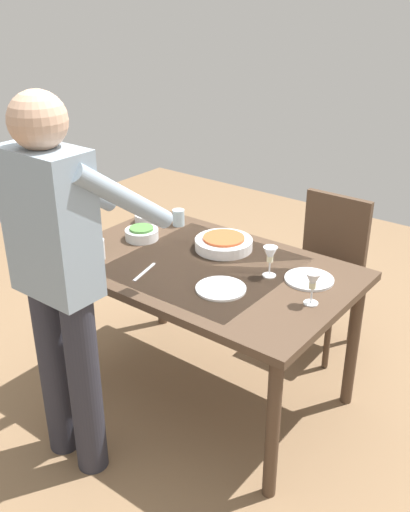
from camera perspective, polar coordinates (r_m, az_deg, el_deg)
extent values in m
plane|color=#846647|center=(3.25, 0.00, -13.13)|extent=(6.00, 6.00, 0.00)
cube|color=#4C3828|center=(2.84, 0.00, -1.27)|extent=(1.44, 0.92, 0.04)
cube|color=#B2B7C1|center=(2.83, 0.00, -0.95)|extent=(0.79, 0.78, 0.00)
cylinder|color=#4C3828|center=(3.05, 14.43, -8.42)|extent=(0.06, 0.06, 0.73)
cylinder|color=#4C3828|center=(3.65, -4.38, -1.67)|extent=(0.06, 0.06, 0.73)
cylinder|color=#4C3828|center=(2.49, 6.71, -16.63)|extent=(0.06, 0.06, 0.73)
cylinder|color=#4C3828|center=(3.20, -13.71, -6.67)|extent=(0.06, 0.06, 0.73)
cube|color=#352114|center=(3.44, 11.14, -2.31)|extent=(0.40, 0.40, 0.04)
cube|color=#4C3828|center=(3.48, 12.84, 2.37)|extent=(0.40, 0.04, 0.45)
cylinder|color=#4C3828|center=(3.63, 14.47, -5.20)|extent=(0.04, 0.04, 0.43)
cylinder|color=#4C3828|center=(3.74, 9.75, -3.66)|extent=(0.04, 0.04, 0.43)
cylinder|color=#4C3828|center=(3.36, 12.07, -7.61)|extent=(0.04, 0.04, 0.43)
cylinder|color=#4C3828|center=(3.48, 7.06, -5.85)|extent=(0.04, 0.04, 0.43)
cylinder|color=#2D2D38|center=(2.74, -14.61, -10.88)|extent=(0.14, 0.14, 0.88)
cylinder|color=#2D2D38|center=(2.61, -11.78, -12.61)|extent=(0.14, 0.14, 0.88)
cube|color=#8C9EAD|center=(2.31, -15.04, 3.11)|extent=(0.36, 0.20, 0.60)
sphere|color=tan|center=(2.20, -16.23, 12.77)|extent=(0.22, 0.22, 0.22)
cylinder|color=#8C9EAD|center=(2.55, -13.47, 7.16)|extent=(0.08, 0.52, 0.40)
cylinder|color=#8C9EAD|center=(2.31, -7.97, 5.67)|extent=(0.08, 0.52, 0.40)
cylinder|color=black|center=(3.01, -10.98, 2.33)|extent=(0.07, 0.07, 0.20)
cylinder|color=black|center=(2.96, -11.21, 4.82)|extent=(0.03, 0.03, 0.08)
cylinder|color=black|center=(2.94, -11.28, 5.70)|extent=(0.03, 0.03, 0.02)
cylinder|color=white|center=(2.54, 10.43, -4.61)|extent=(0.06, 0.06, 0.01)
cylinder|color=white|center=(2.52, 10.49, -3.86)|extent=(0.01, 0.01, 0.07)
cone|color=white|center=(2.49, 10.63, -2.40)|extent=(0.07, 0.07, 0.07)
cylinder|color=beige|center=(2.50, 10.58, -2.86)|extent=(0.03, 0.03, 0.03)
cylinder|color=white|center=(2.74, 6.36, -1.93)|extent=(0.06, 0.06, 0.01)
cylinder|color=white|center=(2.73, 6.40, -1.22)|extent=(0.01, 0.01, 0.07)
cone|color=white|center=(2.69, 6.47, 0.16)|extent=(0.07, 0.07, 0.07)
cylinder|color=beige|center=(2.70, 6.45, -0.27)|extent=(0.03, 0.03, 0.03)
cylinder|color=silver|center=(3.29, -2.64, 3.82)|extent=(0.07, 0.07, 0.09)
cylinder|color=silver|center=(2.93, -10.61, 0.67)|extent=(0.07, 0.07, 0.10)
cylinder|color=silver|center=(3.00, 1.86, 1.20)|extent=(0.30, 0.30, 0.05)
cylinder|color=#C6562D|center=(2.99, 1.87, 1.60)|extent=(0.22, 0.22, 0.03)
cylinder|color=silver|center=(3.13, -6.28, 2.15)|extent=(0.18, 0.18, 0.05)
cylinder|color=#4C843D|center=(3.12, -6.30, 2.54)|extent=(0.13, 0.13, 0.03)
cylinder|color=silver|center=(3.34, -5.60, 3.74)|extent=(0.16, 0.16, 0.05)
cylinder|color=tan|center=(3.33, -5.61, 4.11)|extent=(0.12, 0.12, 0.03)
cylinder|color=silver|center=(2.61, 1.58, -3.25)|extent=(0.23, 0.23, 0.01)
cylinder|color=silver|center=(2.73, 10.27, -2.28)|extent=(0.23, 0.23, 0.01)
cube|color=silver|center=(2.78, -6.01, -1.58)|extent=(0.06, 0.20, 0.00)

